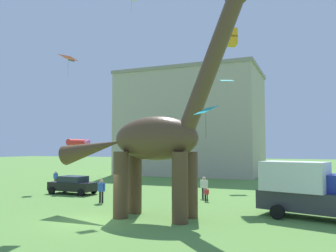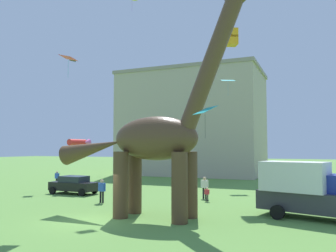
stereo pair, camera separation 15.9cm
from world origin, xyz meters
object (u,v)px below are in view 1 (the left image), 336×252
Objects in this scene: person_far_spectator at (206,193)px; person_vendor_side at (204,185)px; parked_box_truck at (307,189)px; kite_trailing at (68,58)px; person_photographer at (101,189)px; kite_apex at (78,142)px; kite_drifting at (71,60)px; dinosaur_sculpture at (155,138)px; kite_mid_right at (230,38)px; parked_sedan_left at (73,185)px; kite_mid_center at (227,81)px; person_watching_child at (56,177)px; kite_far_left at (206,111)px.

person_vendor_side reaches higher than person_far_spectator.
parked_box_truck is 4.59× the size of kite_trailing.
person_photographer is 8.05m from person_vendor_side.
kite_trailing reaches higher than kite_apex.
person_vendor_side is at bearing -15.13° from kite_drifting.
kite_mid_right is (2.20, 10.67, 8.93)m from dinosaur_sculpture.
parked_sedan_left is 3.59× the size of kite_drifting.
person_photographer is at bearing -110.64° from kite_mid_center.
person_watching_child is 1.19× the size of kite_trailing.
person_far_spectator is at bearing -5.06° from person_watching_child.
person_vendor_side is at bearing 83.43° from person_far_spectator.
kite_drifting reaches higher than person_photographer.
kite_mid_right reaches higher than kite_far_left.
parked_box_truck is 13.96m from person_photographer.
person_photographer is at bearing -137.49° from kite_mid_right.
dinosaur_sculpture is at bearing 17.84° from kite_trailing.
kite_mid_center is (-1.04, 11.78, 10.76)m from person_far_spectator.
kite_mid_center is at bearing 126.72° from person_vendor_side.
parked_box_truck is 21.15m from kite_apex.
dinosaur_sculpture reaches higher than parked_box_truck.
person_watching_child is 19.46m from kite_trailing.
parked_sedan_left is at bearing 92.82° from person_photographer.
kite_mid_center is at bearing 49.64° from parked_sedan_left.
kite_mid_center is (-2.20, 8.09, -2.09)m from kite_mid_right.
kite_trailing is at bearing -143.62° from parked_box_truck.
kite_mid_right reaches higher than dinosaur_sculpture.
person_vendor_side is 0.92× the size of kite_mid_center.
person_photographer is (-6.86, -3.67, 0.39)m from person_far_spectator.
kite_mid_center is at bearing 105.24° from kite_mid_right.
person_far_spectator is 13.71m from kite_trailing.
kite_drifting reaches higher than parked_sedan_left.
kite_apex is (4.77, -2.52, 3.61)m from person_watching_child.
dinosaur_sculpture is at bearing -29.55° from parked_sedan_left.
kite_mid_right is at bearing 42.54° from person_far_spectator.
person_watching_child is 0.90× the size of person_vendor_side.
kite_drifting is (-10.60, 9.62, 12.91)m from person_photographer.
person_far_spectator is 0.62× the size of person_vendor_side.
kite_mid_right is at bearing 86.73° from person_vendor_side.
kite_mid_right is at bearing 6.61° from person_watching_child.
person_far_spectator is 13.42m from kite_mid_right.
dinosaur_sculpture is 9.70× the size of kite_trailing.
parked_sedan_left is 2.72× the size of kite_far_left.
parked_box_truck is 3.86× the size of person_watching_child.
kite_mid_center reaches higher than parked_sedan_left.
kite_far_left is 21.89m from kite_mid_center.
kite_trailing is at bearing -120.47° from kite_mid_right.
kite_far_left is at bearing -103.68° from person_far_spectator.
person_far_spectator is 0.62× the size of person_photographer.
kite_apex reaches higher than parked_box_truck.
kite_trailing is (0.80, -4.93, 8.41)m from person_photographer.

